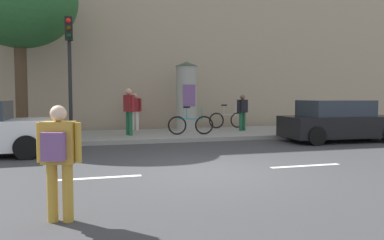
{
  "coord_description": "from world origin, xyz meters",
  "views": [
    {
      "loc": [
        -2.55,
        -7.68,
        1.68
      ],
      "look_at": [
        0.16,
        2.0,
        1.0
      ],
      "focal_mm": 34.89,
      "sensor_mm": 36.0,
      "label": 1
    }
  ],
  "objects_px": {
    "pedestrian_near_pole": "(135,108)",
    "bicycle_leaning": "(191,125)",
    "poster_column": "(187,96)",
    "pedestrian_in_light_jacket": "(129,107)",
    "parked_car_silver": "(339,122)",
    "traffic_light": "(69,58)",
    "pedestrian_in_red_top": "(59,154)",
    "bicycle_upright": "(227,120)",
    "pedestrian_with_backpack": "(242,110)"
  },
  "relations": [
    {
      "from": "bicycle_upright",
      "to": "parked_car_silver",
      "type": "xyz_separation_m",
      "value": [
        2.52,
        -4.61,
        0.17
      ]
    },
    {
      "from": "pedestrian_in_red_top",
      "to": "pedestrian_in_light_jacket",
      "type": "height_order",
      "value": "pedestrian_in_light_jacket"
    },
    {
      "from": "poster_column",
      "to": "pedestrian_in_red_top",
      "type": "relative_size",
      "value": 1.92
    },
    {
      "from": "pedestrian_in_light_jacket",
      "to": "bicycle_upright",
      "type": "relative_size",
      "value": 1.0
    },
    {
      "from": "traffic_light",
      "to": "poster_column",
      "type": "height_order",
      "value": "traffic_light"
    },
    {
      "from": "parked_car_silver",
      "to": "pedestrian_near_pole",
      "type": "bearing_deg",
      "value": 144.67
    },
    {
      "from": "bicycle_upright",
      "to": "parked_car_silver",
      "type": "distance_m",
      "value": 5.26
    },
    {
      "from": "traffic_light",
      "to": "poster_column",
      "type": "relative_size",
      "value": 1.37
    },
    {
      "from": "poster_column",
      "to": "bicycle_leaning",
      "type": "relative_size",
      "value": 1.68
    },
    {
      "from": "pedestrian_with_backpack",
      "to": "bicycle_leaning",
      "type": "bearing_deg",
      "value": -160.25
    },
    {
      "from": "pedestrian_in_red_top",
      "to": "pedestrian_with_backpack",
      "type": "height_order",
      "value": "pedestrian_with_backpack"
    },
    {
      "from": "parked_car_silver",
      "to": "poster_column",
      "type": "bearing_deg",
      "value": 138.3
    },
    {
      "from": "bicycle_leaning",
      "to": "parked_car_silver",
      "type": "xyz_separation_m",
      "value": [
        4.89,
        -2.34,
        0.17
      ]
    },
    {
      "from": "pedestrian_near_pole",
      "to": "pedestrian_in_light_jacket",
      "type": "relative_size",
      "value": 0.91
    },
    {
      "from": "pedestrian_in_red_top",
      "to": "pedestrian_near_pole",
      "type": "bearing_deg",
      "value": 78.06
    },
    {
      "from": "pedestrian_near_pole",
      "to": "pedestrian_in_red_top",
      "type": "bearing_deg",
      "value": -101.94
    },
    {
      "from": "pedestrian_near_pole",
      "to": "bicycle_leaning",
      "type": "bearing_deg",
      "value": -52.91
    },
    {
      "from": "traffic_light",
      "to": "bicycle_upright",
      "type": "xyz_separation_m",
      "value": [
        6.74,
        3.18,
        -2.35
      ]
    },
    {
      "from": "pedestrian_in_red_top",
      "to": "parked_car_silver",
      "type": "xyz_separation_m",
      "value": [
        9.09,
        6.37,
        -0.2
      ]
    },
    {
      "from": "poster_column",
      "to": "pedestrian_in_red_top",
      "type": "distance_m",
      "value": 11.41
    },
    {
      "from": "pedestrian_in_red_top",
      "to": "pedestrian_with_backpack",
      "type": "distance_m",
      "value": 11.75
    },
    {
      "from": "bicycle_leaning",
      "to": "parked_car_silver",
      "type": "relative_size",
      "value": 0.42
    },
    {
      "from": "poster_column",
      "to": "pedestrian_near_pole",
      "type": "distance_m",
      "value": 2.31
    },
    {
      "from": "bicycle_leaning",
      "to": "bicycle_upright",
      "type": "xyz_separation_m",
      "value": [
        2.38,
        2.27,
        0.0
      ]
    },
    {
      "from": "traffic_light",
      "to": "pedestrian_near_pole",
      "type": "xyz_separation_m",
      "value": [
        2.52,
        3.34,
        -1.8
      ]
    },
    {
      "from": "pedestrian_in_red_top",
      "to": "pedestrian_with_backpack",
      "type": "xyz_separation_m",
      "value": [
        6.75,
        9.62,
        0.14
      ]
    },
    {
      "from": "poster_column",
      "to": "pedestrian_near_pole",
      "type": "xyz_separation_m",
      "value": [
        -2.14,
        0.68,
        -0.56
      ]
    },
    {
      "from": "poster_column",
      "to": "bicycle_leaning",
      "type": "height_order",
      "value": "poster_column"
    },
    {
      "from": "pedestrian_near_pole",
      "to": "bicycle_upright",
      "type": "xyz_separation_m",
      "value": [
        4.22,
        -0.16,
        -0.55
      ]
    },
    {
      "from": "pedestrian_with_backpack",
      "to": "bicycle_upright",
      "type": "bearing_deg",
      "value": 97.16
    },
    {
      "from": "poster_column",
      "to": "bicycle_upright",
      "type": "bearing_deg",
      "value": 13.96
    },
    {
      "from": "pedestrian_near_pole",
      "to": "bicycle_upright",
      "type": "relative_size",
      "value": 0.91
    },
    {
      "from": "poster_column",
      "to": "pedestrian_with_backpack",
      "type": "relative_size",
      "value": 1.92
    },
    {
      "from": "pedestrian_near_pole",
      "to": "parked_car_silver",
      "type": "relative_size",
      "value": 0.38
    },
    {
      "from": "pedestrian_in_light_jacket",
      "to": "parked_car_silver",
      "type": "relative_size",
      "value": 0.42
    },
    {
      "from": "poster_column",
      "to": "bicycle_upright",
      "type": "xyz_separation_m",
      "value": [
        2.08,
        0.52,
        -1.11
      ]
    },
    {
      "from": "poster_column",
      "to": "pedestrian_with_backpack",
      "type": "xyz_separation_m",
      "value": [
        2.25,
        -0.84,
        -0.59
      ]
    },
    {
      "from": "pedestrian_near_pole",
      "to": "parked_car_silver",
      "type": "xyz_separation_m",
      "value": [
        6.73,
        -4.77,
        -0.38
      ]
    },
    {
      "from": "pedestrian_in_red_top",
      "to": "parked_car_silver",
      "type": "height_order",
      "value": "pedestrian_in_red_top"
    },
    {
      "from": "traffic_light",
      "to": "parked_car_silver",
      "type": "xyz_separation_m",
      "value": [
        9.26,
        -1.43,
        -2.17
      ]
    },
    {
      "from": "pedestrian_with_backpack",
      "to": "parked_car_silver",
      "type": "height_order",
      "value": "pedestrian_with_backpack"
    },
    {
      "from": "pedestrian_in_red_top",
      "to": "traffic_light",
      "type": "bearing_deg",
      "value": 91.24
    },
    {
      "from": "traffic_light",
      "to": "pedestrian_in_light_jacket",
      "type": "xyz_separation_m",
      "value": [
        2.05,
        1.27,
        -1.68
      ]
    },
    {
      "from": "pedestrian_in_light_jacket",
      "to": "bicycle_upright",
      "type": "height_order",
      "value": "pedestrian_in_light_jacket"
    },
    {
      "from": "traffic_light",
      "to": "poster_column",
      "type": "xyz_separation_m",
      "value": [
        4.66,
        2.66,
        -1.24
      ]
    },
    {
      "from": "poster_column",
      "to": "pedestrian_near_pole",
      "type": "relative_size",
      "value": 1.84
    },
    {
      "from": "pedestrian_in_light_jacket",
      "to": "bicycle_leaning",
      "type": "height_order",
      "value": "pedestrian_in_light_jacket"
    },
    {
      "from": "pedestrian_in_red_top",
      "to": "pedestrian_in_light_jacket",
      "type": "distance_m",
      "value": 9.27
    },
    {
      "from": "bicycle_upright",
      "to": "parked_car_silver",
      "type": "bearing_deg",
      "value": -61.38
    },
    {
      "from": "traffic_light",
      "to": "bicycle_leaning",
      "type": "distance_m",
      "value": 5.04
    }
  ]
}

